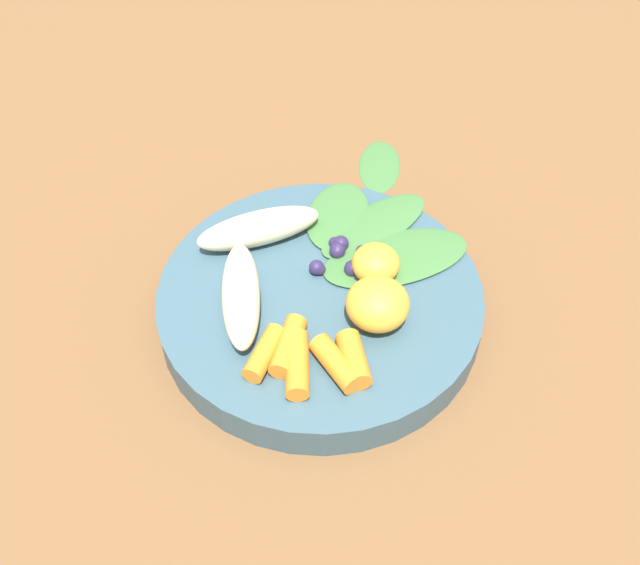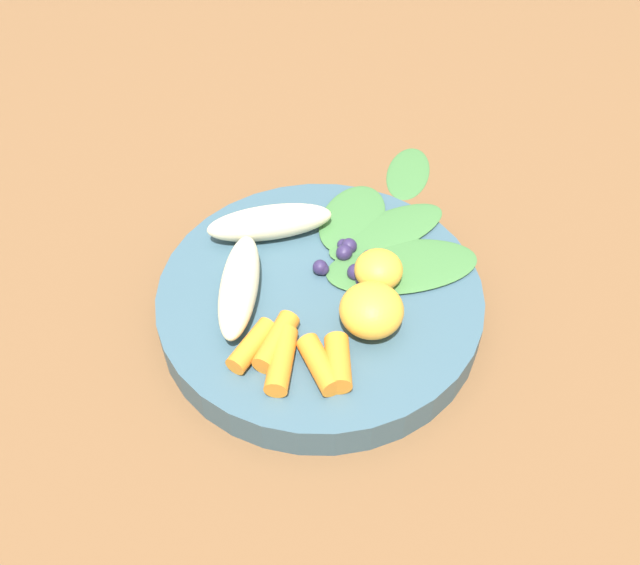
# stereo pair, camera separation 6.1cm
# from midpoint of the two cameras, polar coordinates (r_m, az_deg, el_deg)

# --- Properties ---
(ground_plane) EXTENTS (2.40, 2.40, 0.00)m
(ground_plane) POSITION_cam_midpoint_polar(r_m,az_deg,el_deg) (0.65, -2.72, -2.64)
(ground_plane) COLOR brown
(bowl) EXTENTS (0.28, 0.28, 0.03)m
(bowl) POSITION_cam_midpoint_polar(r_m,az_deg,el_deg) (0.63, -2.77, -1.72)
(bowl) COLOR #385666
(bowl) RESTS_ON ground_plane
(banana_peeled_left) EXTENTS (0.08, 0.11, 0.03)m
(banana_peeled_left) POSITION_cam_midpoint_polar(r_m,az_deg,el_deg) (0.60, -9.05, -1.11)
(banana_peeled_left) COLOR beige
(banana_peeled_left) RESTS_ON bowl
(banana_peeled_right) EXTENTS (0.11, 0.10, 0.03)m
(banana_peeled_right) POSITION_cam_midpoint_polar(r_m,az_deg,el_deg) (0.66, -7.45, 4.05)
(banana_peeled_right) COLOR beige
(banana_peeled_right) RESTS_ON bowl
(orange_segment_near) EXTENTS (0.04, 0.04, 0.03)m
(orange_segment_near) POSITION_cam_midpoint_polar(r_m,az_deg,el_deg) (0.62, 1.54, 1.33)
(orange_segment_near) COLOR #F4A833
(orange_segment_near) RESTS_ON bowl
(orange_segment_far) EXTENTS (0.05, 0.05, 0.04)m
(orange_segment_far) POSITION_cam_midpoint_polar(r_m,az_deg,el_deg) (0.59, 1.51, -1.85)
(orange_segment_far) COLOR #F4A833
(orange_segment_far) RESTS_ON bowl
(carrot_front) EXTENTS (0.02, 0.05, 0.02)m
(carrot_front) POSITION_cam_midpoint_polar(r_m,az_deg,el_deg) (0.57, -7.40, -5.63)
(carrot_front) COLOR orange
(carrot_front) RESTS_ON bowl
(carrot_mid_left) EXTENTS (0.02, 0.05, 0.02)m
(carrot_mid_left) POSITION_cam_midpoint_polar(r_m,az_deg,el_deg) (0.57, -5.57, -5.11)
(carrot_mid_left) COLOR orange
(carrot_mid_left) RESTS_ON bowl
(carrot_mid_right) EXTENTS (0.04, 0.06, 0.02)m
(carrot_mid_right) POSITION_cam_midpoint_polar(r_m,az_deg,el_deg) (0.56, -4.92, -6.51)
(carrot_mid_right) COLOR orange
(carrot_mid_right) RESTS_ON bowl
(carrot_rear) EXTENTS (0.05, 0.04, 0.02)m
(carrot_rear) POSITION_cam_midpoint_polar(r_m,az_deg,el_deg) (0.56, -1.88, -6.48)
(carrot_rear) COLOR orange
(carrot_rear) RESTS_ON bowl
(carrot_small) EXTENTS (0.04, 0.05, 0.02)m
(carrot_small) POSITION_cam_midpoint_polar(r_m,az_deg,el_deg) (0.56, -0.50, -6.16)
(carrot_small) COLOR orange
(carrot_small) RESTS_ON bowl
(blueberry_pile) EXTENTS (0.05, 0.05, 0.01)m
(blueberry_pile) POSITION_cam_midpoint_polar(r_m,az_deg,el_deg) (0.64, -0.96, 1.79)
(blueberry_pile) COLOR #2D234C
(blueberry_pile) RESTS_ON bowl
(kale_leaf_left) EXTENTS (0.14, 0.13, 0.01)m
(kale_leaf_left) POSITION_cam_midpoint_polar(r_m,az_deg,el_deg) (0.64, 3.22, 1.80)
(kale_leaf_left) COLOR #3D7038
(kale_leaf_left) RESTS_ON bowl
(kale_leaf_right) EXTENTS (0.10, 0.13, 0.01)m
(kale_leaf_right) POSITION_cam_midpoint_polar(r_m,az_deg,el_deg) (0.67, 1.64, 4.32)
(kale_leaf_right) COLOR #3D7038
(kale_leaf_right) RESTS_ON bowl
(kale_leaf_rear) EXTENTS (0.07, 0.10, 0.01)m
(kale_leaf_rear) POSITION_cam_midpoint_polar(r_m,az_deg,el_deg) (0.68, -1.17, 5.08)
(kale_leaf_rear) COLOR #3D7038
(kale_leaf_rear) RESTS_ON bowl
(kale_leaf_stray) EXTENTS (0.07, 0.10, 0.01)m
(kale_leaf_stray) POSITION_cam_midpoint_polar(r_m,az_deg,el_deg) (0.79, 2.40, 9.02)
(kale_leaf_stray) COLOR #3D7038
(kale_leaf_stray) RESTS_ON ground_plane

